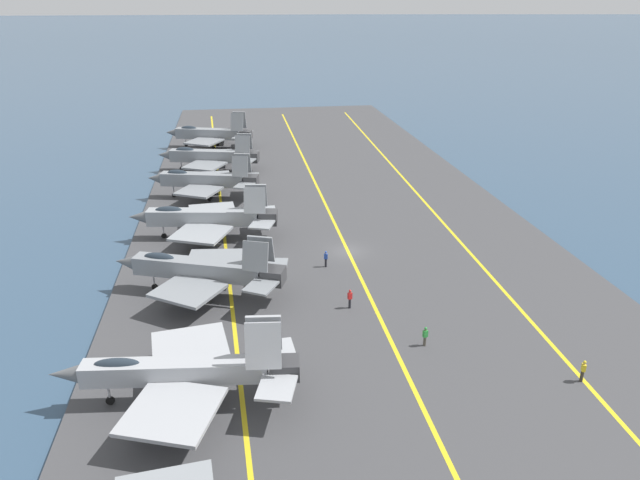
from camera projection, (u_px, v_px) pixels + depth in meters
ground_plane at (348, 254)px, 64.13m from camera, size 2000.00×2000.00×0.00m
carrier_deck at (348, 253)px, 64.05m from camera, size 183.76×48.93×0.40m
deck_stripe_foul_line at (462, 244)px, 65.82m from camera, size 165.34×4.59×0.01m
deck_stripe_centerline at (348, 251)px, 63.97m from camera, size 165.39×0.36×0.01m
deck_stripe_edge_line at (227, 259)px, 62.12m from camera, size 165.24×7.65×0.01m
parked_jet_second at (183, 371)px, 39.11m from camera, size 13.74×17.19×6.58m
parked_jet_third at (201, 269)px, 53.56m from camera, size 12.36×16.87×6.30m
parked_jet_fourth at (206, 217)px, 66.41m from camera, size 13.57×17.46×6.50m
parked_jet_fifth at (205, 180)px, 79.94m from camera, size 12.34×15.89×6.43m
parked_jet_sixth at (210, 156)px, 92.81m from camera, size 13.19×16.78×6.13m
parked_jet_seventh at (210, 134)px, 107.26m from camera, size 13.86×16.71×6.78m
crew_red_vest at (350, 298)px, 51.88m from camera, size 0.37×0.44×1.87m
crew_blue_vest at (326, 258)px, 59.90m from camera, size 0.33×0.42×1.80m
crew_yellow_vest at (583, 370)px, 41.90m from camera, size 0.44×0.37×1.81m
crew_green_vest at (425, 336)px, 46.26m from camera, size 0.36×0.44×1.73m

